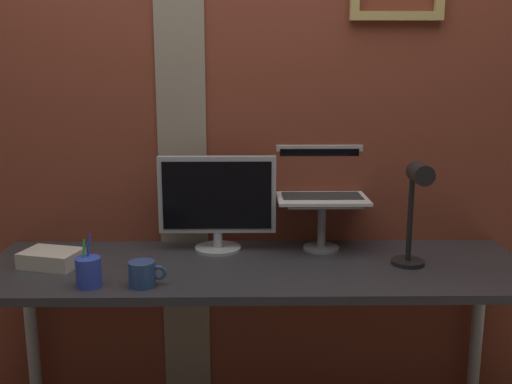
# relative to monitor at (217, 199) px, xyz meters

# --- Properties ---
(brick_wall_back) EXTENTS (3.44, 0.16, 2.62)m
(brick_wall_back) POSITION_rel_monitor_xyz_m (0.06, 0.18, 0.37)
(brick_wall_back) COLOR brown
(brick_wall_back) RESTS_ON ground_plane
(desk) EXTENTS (1.98, 0.61, 0.73)m
(desk) POSITION_rel_monitor_xyz_m (0.15, -0.18, -0.28)
(desk) COLOR #333338
(desk) RESTS_ON ground_plane
(monitor) EXTENTS (0.45, 0.18, 0.37)m
(monitor) POSITION_rel_monitor_xyz_m (0.00, 0.00, 0.00)
(monitor) COLOR #ADB2B7
(monitor) RESTS_ON desk
(laptop_stand) EXTENTS (0.28, 0.22, 0.20)m
(laptop_stand) POSITION_rel_monitor_xyz_m (0.41, 0.00, -0.07)
(laptop_stand) COLOR gray
(laptop_stand) RESTS_ON desk
(laptop) EXTENTS (0.35, 0.28, 0.20)m
(laptop) POSITION_rel_monitor_xyz_m (0.41, 0.06, 0.04)
(laptop) COLOR white
(laptop) RESTS_ON laptop_stand
(desk_lamp) EXTENTS (0.12, 0.20, 0.39)m
(desk_lamp) POSITION_rel_monitor_xyz_m (0.70, -0.23, 0.03)
(desk_lamp) COLOR black
(desk_lamp) RESTS_ON desk
(pen_cup) EXTENTS (0.08, 0.08, 0.17)m
(pen_cup) POSITION_rel_monitor_xyz_m (-0.40, -0.38, -0.16)
(pen_cup) COLOR blue
(pen_cup) RESTS_ON desk
(coffee_mug) EXTENTS (0.12, 0.09, 0.08)m
(coffee_mug) POSITION_rel_monitor_xyz_m (-0.23, -0.39, -0.16)
(coffee_mug) COLOR #2D4C8C
(coffee_mug) RESTS_ON desk
(paper_clutter_stack) EXTENTS (0.23, 0.19, 0.06)m
(paper_clutter_stack) POSITION_rel_monitor_xyz_m (-0.59, -0.18, -0.18)
(paper_clutter_stack) COLOR silver
(paper_clutter_stack) RESTS_ON desk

